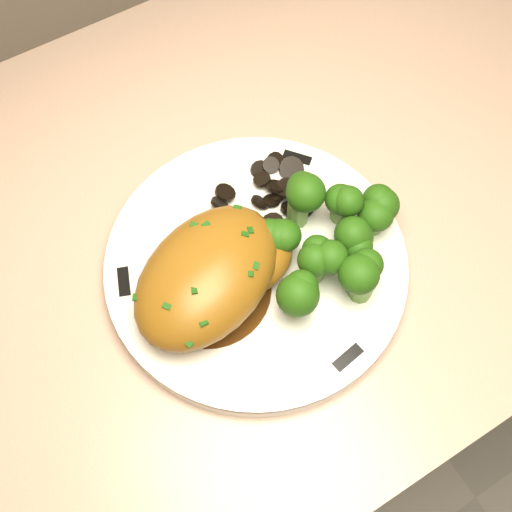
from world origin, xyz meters
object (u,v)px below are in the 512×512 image
plate (256,265)px  broccoli_florets (328,241)px  chicken_breast (213,274)px  counter (164,380)px

plate → broccoli_florets: bearing=-26.1°
broccoli_florets → plate: bearing=153.9°
plate → broccoli_florets: (0.06, -0.03, 0.04)m
plate → chicken_breast: size_ratio=1.53×
plate → chicken_breast: 0.06m
counter → plate: (0.12, -0.08, 0.42)m
plate → chicken_breast: bearing=-175.5°
counter → plate: 0.45m
counter → plate: bearing=-33.4°
plate → counter: bearing=146.6°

